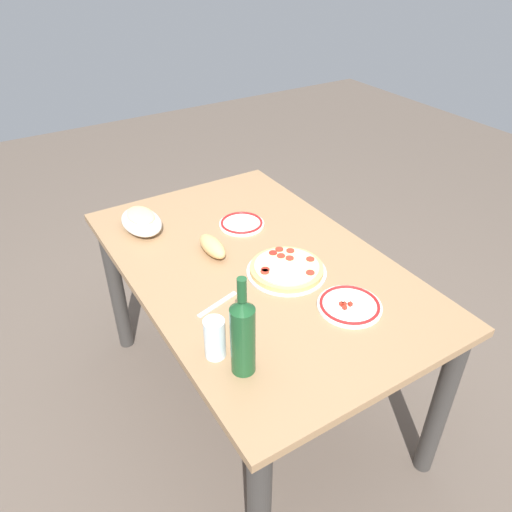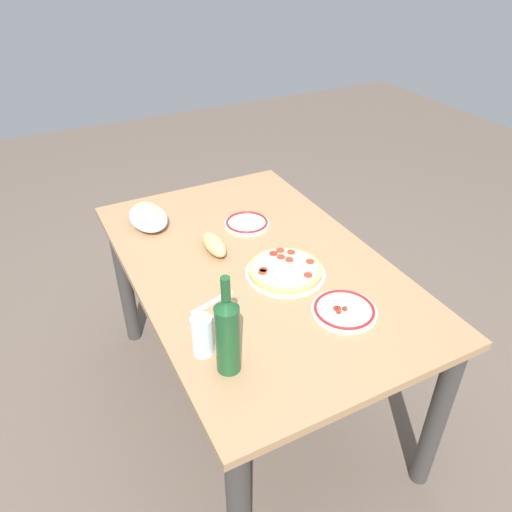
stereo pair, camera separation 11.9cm
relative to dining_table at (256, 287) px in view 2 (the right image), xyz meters
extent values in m
plane|color=brown|center=(0.00, 0.00, -0.63)|extent=(8.00, 8.00, 0.00)
cube|color=#93704C|center=(0.00, 0.00, 0.10)|extent=(1.41, 0.89, 0.03)
cylinder|color=#33302D|center=(-0.64, -0.39, -0.27)|extent=(0.07, 0.07, 0.72)
cylinder|color=#33302D|center=(-0.64, 0.39, -0.27)|extent=(0.07, 0.07, 0.72)
cylinder|color=#33302D|center=(0.64, 0.39, -0.27)|extent=(0.07, 0.07, 0.72)
cylinder|color=#B7B7BC|center=(0.11, 0.06, 0.12)|extent=(0.29, 0.29, 0.01)
cylinder|color=tan|center=(0.11, 0.06, 0.13)|extent=(0.27, 0.27, 0.02)
cylinder|color=beige|center=(0.11, 0.06, 0.14)|extent=(0.24, 0.24, 0.01)
cylinder|color=#B22D1E|center=(0.19, 0.11, 0.15)|extent=(0.03, 0.03, 0.00)
cylinder|color=#B22D1E|center=(0.05, 0.08, 0.15)|extent=(0.03, 0.03, 0.00)
cylinder|color=maroon|center=(0.02, 0.06, 0.15)|extent=(0.03, 0.03, 0.00)
cylinder|color=#B22D1E|center=(0.10, -0.03, 0.15)|extent=(0.03, 0.03, 0.00)
cylinder|color=#B22D1E|center=(0.01, 0.10, 0.15)|extent=(0.03, 0.03, 0.00)
cylinder|color=#B22D1E|center=(0.08, 0.10, 0.15)|extent=(0.03, 0.03, 0.00)
cylinder|color=#B22D1E|center=(0.12, 0.16, 0.15)|extent=(0.03, 0.03, 0.00)
cylinder|color=maroon|center=(0.09, -0.02, 0.15)|extent=(0.03, 0.03, 0.00)
cylinder|color=#B22D1E|center=(0.04, 0.13, 0.15)|extent=(0.03, 0.03, 0.00)
ellipsoid|color=white|center=(-0.45, -0.27, 0.15)|extent=(0.24, 0.15, 0.07)
ellipsoid|color=#AD2819|center=(-0.45, -0.27, 0.16)|extent=(0.20, 0.12, 0.03)
ellipsoid|color=#EFD684|center=(-0.45, -0.27, 0.18)|extent=(0.17, 0.10, 0.02)
cylinder|color=#194723|center=(0.43, -0.31, 0.23)|extent=(0.07, 0.07, 0.22)
cone|color=#194723|center=(0.43, -0.31, 0.35)|extent=(0.07, 0.07, 0.03)
cylinder|color=#194723|center=(0.43, -0.31, 0.40)|extent=(0.03, 0.03, 0.07)
cylinder|color=silver|center=(0.34, -0.35, 0.18)|extent=(0.06, 0.06, 0.13)
cylinder|color=white|center=(-0.26, 0.09, 0.12)|extent=(0.19, 0.19, 0.01)
torus|color=red|center=(-0.26, 0.09, 0.13)|extent=(0.18, 0.18, 0.01)
cylinder|color=white|center=(0.38, 0.13, 0.12)|extent=(0.21, 0.21, 0.01)
torus|color=red|center=(0.38, 0.13, 0.13)|extent=(0.20, 0.20, 0.01)
cube|color=#AD2819|center=(0.38, 0.13, 0.13)|extent=(0.01, 0.01, 0.01)
cube|color=#AD2819|center=(0.37, 0.10, 0.13)|extent=(0.01, 0.01, 0.01)
cube|color=#AD2819|center=(0.39, 0.10, 0.13)|extent=(0.01, 0.01, 0.01)
cube|color=#AD2819|center=(0.37, 0.11, 0.13)|extent=(0.01, 0.01, 0.01)
ellipsoid|color=tan|center=(-0.14, -0.11, 0.15)|extent=(0.17, 0.07, 0.06)
cube|color=#B7B7BC|center=(0.14, -0.24, 0.12)|extent=(0.06, 0.17, 0.00)
camera|label=1|loc=(1.28, -0.79, 1.17)|focal=34.57mm
camera|label=2|loc=(1.34, -0.69, 1.17)|focal=34.57mm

